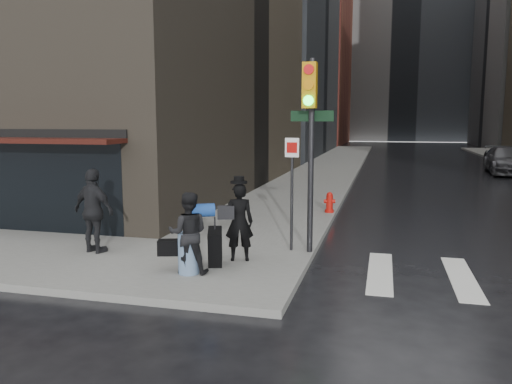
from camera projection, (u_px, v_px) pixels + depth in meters
ground at (206, 273)px, 10.35m from camera, size 140.00×140.00×0.00m
sidewalk_left at (334, 164)px, 36.23m from camera, size 4.00×50.00×0.15m
bldg_left_far at (269, 52)px, 71.18m from camera, size 22.00×20.00×26.00m
bldg_distant at (404, 42)px, 81.41m from camera, size 40.00×12.00×32.00m
man_overcoat at (234, 226)px, 10.60m from camera, size 0.95×1.16×1.86m
man_jeans at (188, 233)px, 9.77m from camera, size 1.19×0.82×1.63m
man_greycoat at (94, 211)px, 11.32m from camera, size 1.21×0.73×1.93m
traffic_light at (309, 129)px, 11.04m from camera, size 1.09×0.51×4.35m
fire_hydrant at (329, 203)px, 16.45m from camera, size 0.39×0.30×0.68m
parked_car_3 at (508, 160)px, 29.93m from camera, size 2.56×5.72×1.63m
parked_car_4 at (502, 156)px, 35.31m from camera, size 1.99×4.16×1.37m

